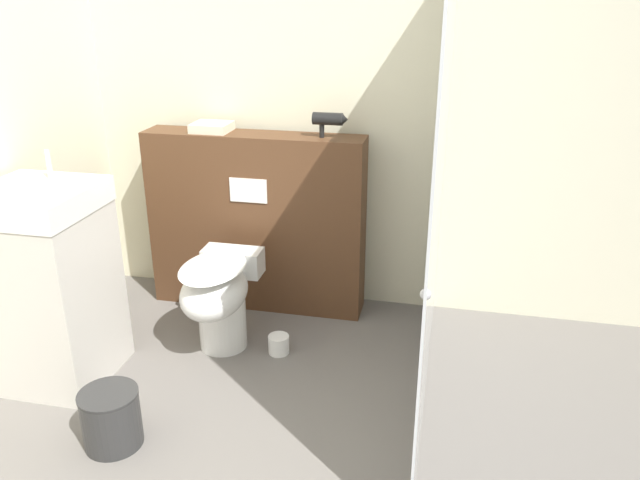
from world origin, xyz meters
TOP-DOWN VIEW (x-y plane):
  - wall_back at (0.00, 1.93)m, footprint 8.00×0.06m
  - partition_panel at (-0.32, 1.73)m, footprint 1.30×0.25m
  - shower_glass at (0.76, 0.99)m, footprint 0.04×1.82m
  - toilet at (-0.36, 1.16)m, footprint 0.33×0.61m
  - sink_vanity at (-1.06, 0.76)m, footprint 0.51×0.53m
  - hair_drier at (0.12, 1.72)m, footprint 0.20×0.07m
  - folded_towel at (-0.57, 1.74)m, footprint 0.22×0.20m
  - spare_toilet_roll at (-0.04, 1.18)m, footprint 0.11×0.11m
  - waste_bin at (-0.54, 0.33)m, footprint 0.25×0.25m

SIDE VIEW (x-z plane):
  - spare_toilet_roll at x=-0.04m, z-range 0.00..0.10m
  - waste_bin at x=-0.54m, z-range 0.00..0.26m
  - toilet at x=-0.36m, z-range 0.06..0.59m
  - sink_vanity at x=-1.06m, z-range -0.07..1.07m
  - partition_panel at x=-0.32m, z-range 0.00..1.07m
  - shower_glass at x=0.76m, z-range 0.00..2.03m
  - folded_towel at x=-0.57m, z-range 1.07..1.12m
  - hair_drier at x=0.12m, z-range 1.11..1.24m
  - wall_back at x=0.00m, z-range 0.00..2.50m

